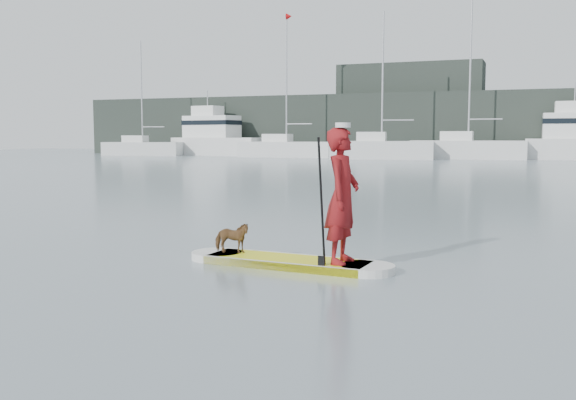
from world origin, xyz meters
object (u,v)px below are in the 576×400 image
(sailboat_b, at_px, (286,147))
(sailboat_d, at_px, (467,147))
(paddleboard, at_px, (288,262))
(motor_yacht_b, at_px, (216,137))
(dog, at_px, (232,238))
(sailboat_a, at_px, (142,148))
(paddler, at_px, (342,196))
(sailboat_c, at_px, (381,148))

(sailboat_b, height_order, sailboat_d, sailboat_d)
(paddleboard, relative_size, motor_yacht_b, 0.32)
(dog, relative_size, motor_yacht_b, 0.06)
(sailboat_d, bearing_deg, motor_yacht_b, 174.56)
(sailboat_b, bearing_deg, sailboat_a, 179.20)
(paddler, distance_m, sailboat_a, 57.36)
(sailboat_c, bearing_deg, paddler, -86.56)
(paddleboard, relative_size, sailboat_c, 0.27)
(paddleboard, bearing_deg, paddler, 0.00)
(sailboat_d, bearing_deg, sailboat_a, -179.03)
(paddler, relative_size, sailboat_c, 0.16)
(dog, height_order, sailboat_b, sailboat_b)
(dog, distance_m, sailboat_d, 47.21)
(paddler, distance_m, sailboat_d, 47.40)
(paddler, bearing_deg, dog, 87.25)
(sailboat_d, distance_m, motor_yacht_b, 24.75)
(paddler, xyz_separation_m, motor_yacht_b, (-27.76, 48.91, 0.74))
(sailboat_d, relative_size, motor_yacht_b, 1.34)
(paddler, relative_size, sailboat_b, 0.15)
(paddleboard, distance_m, paddler, 1.35)
(sailboat_b, distance_m, sailboat_c, 9.60)
(paddler, distance_m, sailboat_c, 45.44)
(sailboat_a, relative_size, sailboat_b, 0.87)
(paddler, xyz_separation_m, sailboat_a, (-34.49, 45.83, -0.31))
(dog, height_order, sailboat_c, sailboat_c)
(sailboat_a, xyz_separation_m, sailboat_d, (31.41, 1.47, 0.20))
(paddleboard, bearing_deg, sailboat_b, 115.15)
(sailboat_b, xyz_separation_m, motor_yacht_b, (-8.56, 2.56, 0.94))
(sailboat_a, bearing_deg, dog, -66.37)
(sailboat_c, bearing_deg, sailboat_a, 167.58)
(paddler, bearing_deg, paddleboard, 87.25)
(dog, bearing_deg, sailboat_d, -8.58)
(sailboat_a, bearing_deg, sailboat_d, -9.23)
(dog, distance_m, sailboat_b, 49.40)
(paddleboard, xyz_separation_m, sailboat_d, (-2.21, 47.25, 0.93))
(sailboat_a, distance_m, sailboat_d, 31.45)
(paddleboard, xyz_separation_m, sailboat_b, (-18.34, 46.30, 0.84))
(sailboat_a, bearing_deg, sailboat_b, -9.95)
(sailboat_a, distance_m, sailboat_b, 15.29)
(paddleboard, relative_size, sailboat_d, 0.24)
(paddleboard, distance_m, sailboat_b, 49.81)
(paddleboard, height_order, sailboat_a, sailboat_a)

